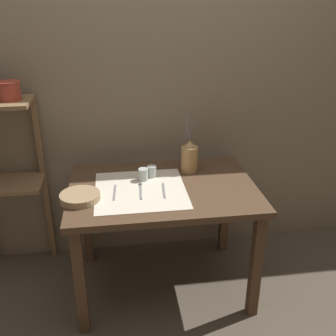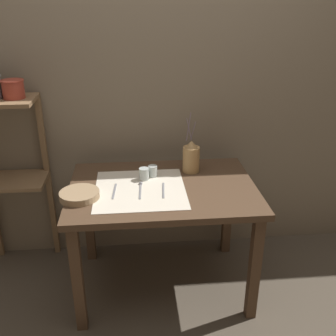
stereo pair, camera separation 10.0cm
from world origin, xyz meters
The scene contains 13 objects.
ground_plane centered at (0.00, 0.00, 0.00)m, with size 12.00×12.00×0.00m, color brown.
stone_wall_back centered at (0.00, 0.51, 1.20)m, with size 7.00×0.06×2.40m.
wooden_table centered at (0.00, 0.00, 0.64)m, with size 1.14×0.80×0.74m.
wooden_shelf_unit centered at (-0.99, 0.35, 0.84)m, with size 0.46×0.31×1.23m.
linen_cloth centered at (-0.14, -0.03, 0.75)m, with size 0.54×0.55×0.00m.
pitcher_with_flowers centered at (0.20, 0.20, 0.84)m, with size 0.11×0.11×0.39m.
wooden_bowl centered at (-0.49, -0.11, 0.77)m, with size 0.23×0.23×0.04m.
glass_tumbler_near centered at (-0.11, 0.10, 0.79)m, with size 0.06×0.06×0.08m.
glass_tumbler_far centered at (-0.05, 0.14, 0.78)m, with size 0.06×0.06×0.07m.
fork_inner centered at (-0.29, -0.05, 0.75)m, with size 0.03×0.20×0.00m.
spoon_outer centered at (-0.13, -0.01, 0.75)m, with size 0.03×0.21×0.02m.
fork_outer centered at (0.00, -0.06, 0.75)m, with size 0.03×0.20×0.00m.
metal_pot_small centered at (-0.88, 0.31, 1.29)m, with size 0.14×0.14×0.11m.
Camera 2 is at (-0.17, -2.14, 1.82)m, focal length 42.00 mm.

